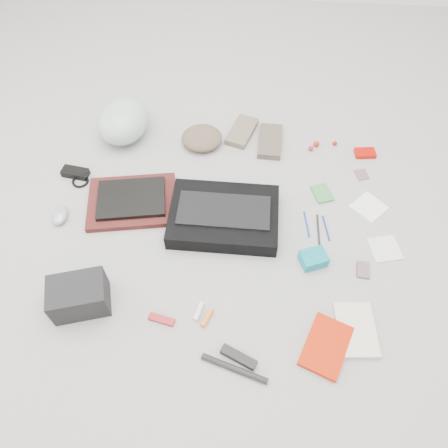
# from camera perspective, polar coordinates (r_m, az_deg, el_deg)

# --- Properties ---
(ground_plane) EXTENTS (4.00, 4.00, 0.00)m
(ground_plane) POSITION_cam_1_polar(r_m,az_deg,el_deg) (1.92, 0.00, -0.86)
(ground_plane) COLOR gray
(messenger_bag) EXTENTS (0.47, 0.34, 0.08)m
(messenger_bag) POSITION_cam_1_polar(r_m,az_deg,el_deg) (1.92, -0.02, 0.99)
(messenger_bag) COLOR black
(messenger_bag) RESTS_ON ground_plane
(bag_flap) EXTENTS (0.40, 0.18, 0.01)m
(bag_flap) POSITION_cam_1_polar(r_m,az_deg,el_deg) (1.88, -0.02, 1.80)
(bag_flap) COLOR black
(bag_flap) RESTS_ON messenger_bag
(laptop_sleeve) EXTENTS (0.44, 0.36, 0.03)m
(laptop_sleeve) POSITION_cam_1_polar(r_m,az_deg,el_deg) (2.05, -11.90, 2.89)
(laptop_sleeve) COLOR #4A1816
(laptop_sleeve) RESTS_ON ground_plane
(laptop) EXTENTS (0.34, 0.27, 0.02)m
(laptop) POSITION_cam_1_polar(r_m,az_deg,el_deg) (2.03, -12.02, 3.31)
(laptop) COLOR black
(laptop) RESTS_ON laptop_sleeve
(bike_helmet) EXTENTS (0.29, 0.34, 0.19)m
(bike_helmet) POSITION_cam_1_polar(r_m,az_deg,el_deg) (2.32, -13.03, 12.98)
(bike_helmet) COLOR #AFCAC3
(bike_helmet) RESTS_ON ground_plane
(beanie) EXTENTS (0.21, 0.20, 0.07)m
(beanie) POSITION_cam_1_polar(r_m,az_deg,el_deg) (2.26, -2.92, 11.15)
(beanie) COLOR brown
(beanie) RESTS_ON ground_plane
(mitten_left) EXTENTS (0.17, 0.24, 0.03)m
(mitten_left) POSITION_cam_1_polar(r_m,az_deg,el_deg) (2.32, 2.35, 11.98)
(mitten_left) COLOR #716152
(mitten_left) RESTS_ON ground_plane
(mitten_right) EXTENTS (0.12, 0.23, 0.03)m
(mitten_right) POSITION_cam_1_polar(r_m,az_deg,el_deg) (2.27, 6.03, 10.69)
(mitten_right) COLOR brown
(mitten_right) RESTS_ON ground_plane
(power_brick) EXTENTS (0.13, 0.08, 0.03)m
(power_brick) POSITION_cam_1_polar(r_m,az_deg,el_deg) (2.23, -18.84, 6.37)
(power_brick) COLOR black
(power_brick) RESTS_ON ground_plane
(cable_coil) EXTENTS (0.10, 0.10, 0.01)m
(cable_coil) POSITION_cam_1_polar(r_m,az_deg,el_deg) (2.20, -18.25, 5.33)
(cable_coil) COLOR black
(cable_coil) RESTS_ON ground_plane
(mouse) EXTENTS (0.07, 0.11, 0.04)m
(mouse) POSITION_cam_1_polar(r_m,az_deg,el_deg) (2.08, -20.63, 1.05)
(mouse) COLOR #999BAA
(mouse) RESTS_ON ground_plane
(camera_bag) EXTENTS (0.25, 0.20, 0.14)m
(camera_bag) POSITION_cam_1_polar(r_m,az_deg,el_deg) (1.78, -18.42, -8.91)
(camera_bag) COLOR black
(camera_bag) RESTS_ON ground_plane
(multitool) EXTENTS (0.11, 0.05, 0.02)m
(multitool) POSITION_cam_1_polar(r_m,az_deg,el_deg) (1.73, -8.15, -12.24)
(multitool) COLOR maroon
(multitool) RESTS_ON ground_plane
(toiletry_tube_white) EXTENTS (0.04, 0.08, 0.02)m
(toiletry_tube_white) POSITION_cam_1_polar(r_m,az_deg,el_deg) (1.73, -3.33, -11.33)
(toiletry_tube_white) COLOR silver
(toiletry_tube_white) RESTS_ON ground_plane
(toiletry_tube_orange) EXTENTS (0.05, 0.08, 0.02)m
(toiletry_tube_orange) POSITION_cam_1_polar(r_m,az_deg,el_deg) (1.71, -2.27, -12.14)
(toiletry_tube_orange) COLOR orange
(toiletry_tube_orange) RESTS_ON ground_plane
(u_lock) EXTENTS (0.14, 0.09, 0.03)m
(u_lock) POSITION_cam_1_polar(r_m,az_deg,el_deg) (1.66, 1.92, -16.99)
(u_lock) COLOR black
(u_lock) RESTS_ON ground_plane
(bike_pump) EXTENTS (0.25, 0.09, 0.02)m
(bike_pump) POSITION_cam_1_polar(r_m,az_deg,el_deg) (1.65, 1.35, -18.36)
(bike_pump) COLOR black
(bike_pump) RESTS_ON ground_plane
(book_red) EXTENTS (0.22, 0.26, 0.02)m
(book_red) POSITION_cam_1_polar(r_m,az_deg,el_deg) (1.71, 13.18, -15.26)
(book_red) COLOR red
(book_red) RESTS_ON ground_plane
(book_white) EXTENTS (0.16, 0.23, 0.02)m
(book_white) POSITION_cam_1_polar(r_m,az_deg,el_deg) (1.77, 16.86, -13.09)
(book_white) COLOR beige
(book_white) RESTS_ON ground_plane
(notepad) EXTENTS (0.11, 0.13, 0.01)m
(notepad) POSITION_cam_1_polar(r_m,az_deg,el_deg) (2.09, 12.69, 3.91)
(notepad) COLOR #3E8841
(notepad) RESTS_ON ground_plane
(pen_blue) EXTENTS (0.03, 0.14, 0.01)m
(pen_blue) POSITION_cam_1_polar(r_m,az_deg,el_deg) (1.97, 10.75, -0.02)
(pen_blue) COLOR #13379F
(pen_blue) RESTS_ON ground_plane
(pen_black) EXTENTS (0.01, 0.16, 0.01)m
(pen_black) POSITION_cam_1_polar(r_m,az_deg,el_deg) (1.97, 12.21, -0.66)
(pen_black) COLOR black
(pen_black) RESTS_ON ground_plane
(pen_navy) EXTENTS (0.03, 0.13, 0.01)m
(pen_navy) POSITION_cam_1_polar(r_m,az_deg,el_deg) (1.98, 13.18, -0.52)
(pen_navy) COLOR navy
(pen_navy) RESTS_ON ground_plane
(accordion_wallet) EXTENTS (0.13, 0.12, 0.05)m
(accordion_wallet) POSITION_cam_1_polar(r_m,az_deg,el_deg) (1.85, 11.59, -4.45)
(accordion_wallet) COLOR #0B8294
(accordion_wallet) RESTS_ON ground_plane
(card_deck) EXTENTS (0.06, 0.08, 0.01)m
(card_deck) POSITION_cam_1_polar(r_m,az_deg,el_deg) (1.90, 17.70, -5.75)
(card_deck) COLOR slate
(card_deck) RESTS_ON ground_plane
(napkin_top) EXTENTS (0.18, 0.18, 0.01)m
(napkin_top) POSITION_cam_1_polar(r_m,az_deg,el_deg) (2.10, 18.40, 2.11)
(napkin_top) COLOR white
(napkin_top) RESTS_ON ground_plane
(napkin_bottom) EXTENTS (0.15, 0.15, 0.01)m
(napkin_bottom) POSITION_cam_1_polar(r_m,az_deg,el_deg) (1.99, 20.27, -3.05)
(napkin_bottom) COLOR silver
(napkin_bottom) RESTS_ON ground_plane
(lollipop_a) EXTENTS (0.03, 0.03, 0.03)m
(lollipop_a) POSITION_cam_1_polar(r_m,az_deg,el_deg) (2.28, 11.27, 9.69)
(lollipop_a) COLOR red
(lollipop_a) RESTS_ON ground_plane
(lollipop_b) EXTENTS (0.04, 0.04, 0.03)m
(lollipop_b) POSITION_cam_1_polar(r_m,az_deg,el_deg) (2.30, 11.96, 10.22)
(lollipop_b) COLOR red
(lollipop_b) RESTS_ON ground_plane
(lollipop_c) EXTENTS (0.03, 0.03, 0.02)m
(lollipop_c) POSITION_cam_1_polar(r_m,az_deg,el_deg) (2.33, 14.27, 10.17)
(lollipop_c) COLOR #A11106
(lollipop_c) RESTS_ON ground_plane
(altoids_tin) EXTENTS (0.11, 0.07, 0.02)m
(altoids_tin) POSITION_cam_1_polar(r_m,az_deg,el_deg) (2.32, 17.93, 8.81)
(altoids_tin) COLOR #AF0E05
(altoids_tin) RESTS_ON ground_plane
(stamp_sheet) EXTENTS (0.07, 0.08, 0.00)m
(stamp_sheet) POSITION_cam_1_polar(r_m,az_deg,el_deg) (2.23, 17.53, 6.17)
(stamp_sheet) COLOR #7C5069
(stamp_sheet) RESTS_ON ground_plane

